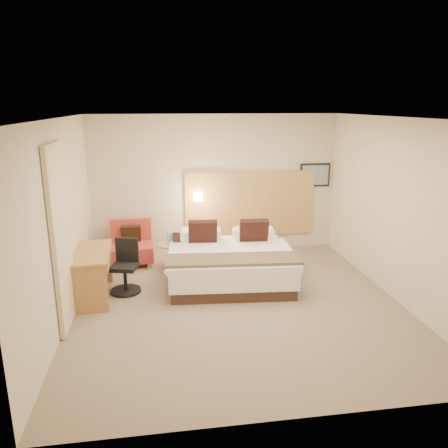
{
  "coord_description": "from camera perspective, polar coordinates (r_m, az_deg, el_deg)",
  "views": [
    {
      "loc": [
        -1.09,
        -5.85,
        2.88
      ],
      "look_at": [
        -0.13,
        0.48,
        1.11
      ],
      "focal_mm": 35.0,
      "sensor_mm": 36.0,
      "label": 1
    }
  ],
  "objects": [
    {
      "name": "floor",
      "position": [
        6.62,
        1.77,
        -10.48
      ],
      "size": [
        4.8,
        5.0,
        0.02
      ],
      "primitive_type": "cube",
      "color": "#7E6C55",
      "rests_on": "ground"
    },
    {
      "name": "ceiling",
      "position": [
        5.95,
        2.0,
        13.78
      ],
      "size": [
        4.8,
        5.0,
        0.02
      ],
      "primitive_type": "cube",
      "color": "white",
      "rests_on": "floor"
    },
    {
      "name": "wall_back",
      "position": [
        8.57,
        -1.17,
        5.15
      ],
      "size": [
        4.8,
        0.02,
        2.7
      ],
      "primitive_type": "cube",
      "color": "beige",
      "rests_on": "floor"
    },
    {
      "name": "wall_front",
      "position": [
        3.84,
        8.75,
        -8.31
      ],
      "size": [
        4.8,
        0.02,
        2.7
      ],
      "primitive_type": "cube",
      "color": "beige",
      "rests_on": "floor"
    },
    {
      "name": "wall_left",
      "position": [
        6.19,
        -20.63,
        0.1
      ],
      "size": [
        0.02,
        5.0,
        2.7
      ],
      "primitive_type": "cube",
      "color": "beige",
      "rests_on": "floor"
    },
    {
      "name": "wall_right",
      "position": [
        6.99,
        21.71,
        1.67
      ],
      "size": [
        0.02,
        5.0,
        2.7
      ],
      "primitive_type": "cube",
      "color": "beige",
      "rests_on": "floor"
    },
    {
      "name": "headboard_panel",
      "position": [
        8.73,
        3.44,
        2.63
      ],
      "size": [
        2.6,
        0.04,
        1.3
      ],
      "primitive_type": "cube",
      "color": "tan",
      "rests_on": "wall_back"
    },
    {
      "name": "art_frame",
      "position": [
        9.0,
        11.79,
        6.29
      ],
      "size": [
        0.62,
        0.03,
        0.47
      ],
      "primitive_type": "cube",
      "color": "black",
      "rests_on": "wall_back"
    },
    {
      "name": "art_canvas",
      "position": [
        8.98,
        11.83,
        6.27
      ],
      "size": [
        0.54,
        0.01,
        0.39
      ],
      "primitive_type": "cube",
      "color": "gray",
      "rests_on": "wall_back"
    },
    {
      "name": "lamp_arm",
      "position": [
        8.48,
        -3.43,
        3.64
      ],
      "size": [
        0.02,
        0.12,
        0.02
      ],
      "primitive_type": "cylinder",
      "rotation": [
        1.57,
        0.0,
        0.0
      ],
      "color": "silver",
      "rests_on": "wall_back"
    },
    {
      "name": "lamp_shade",
      "position": [
        8.43,
        -3.39,
        3.56
      ],
      "size": [
        0.15,
        0.15,
        0.15
      ],
      "primitive_type": "cube",
      "color": "#FFEDC6",
      "rests_on": "wall_back"
    },
    {
      "name": "curtain",
      "position": [
        5.98,
        -20.51,
        -1.71
      ],
      "size": [
        0.06,
        0.9,
        2.42
      ],
      "primitive_type": "cube",
      "color": "beige",
      "rests_on": "wall_left"
    },
    {
      "name": "bottle_a",
      "position": [
        7.64,
        -7.23,
        -1.83
      ],
      "size": [
        0.07,
        0.07,
        0.19
      ],
      "primitive_type": "cylinder",
      "rotation": [
        0.0,
        0.0,
        -0.2
      ],
      "color": "#94C6E5",
      "rests_on": "side_table"
    },
    {
      "name": "bottle_b",
      "position": [
        7.66,
        -6.79,
        -1.77
      ],
      "size": [
        0.07,
        0.07,
        0.19
      ],
      "primitive_type": "cylinder",
      "rotation": [
        0.0,
        0.0,
        -0.2
      ],
      "color": "#83ACCA",
      "rests_on": "side_table"
    },
    {
      "name": "menu_folder",
      "position": [
        7.58,
        -6.2,
        -1.87
      ],
      "size": [
        0.13,
        0.07,
        0.21
      ],
      "primitive_type": "cube",
      "rotation": [
        0.0,
        0.0,
        -0.2
      ],
      "color": "#341E15",
      "rests_on": "side_table"
    },
    {
      "name": "bed",
      "position": [
        7.38,
        0.73,
        -4.85
      ],
      "size": [
        2.15,
        2.11,
        0.99
      ],
      "color": "#38241C",
      "rests_on": "floor"
    },
    {
      "name": "lounge_chair",
      "position": [
        8.29,
        -11.97,
        -2.9
      ],
      "size": [
        0.8,
        0.71,
        0.8
      ],
      "color": "tan",
      "rests_on": "floor"
    },
    {
      "name": "side_table",
      "position": [
        7.7,
        -6.78,
        -4.28
      ],
      "size": [
        0.57,
        0.57,
        0.53
      ],
      "color": "silver",
      "rests_on": "floor"
    },
    {
      "name": "desk",
      "position": [
        6.9,
        -16.68,
        -4.68
      ],
      "size": [
        0.6,
        1.21,
        0.74
      ],
      "color": "#A1733F",
      "rests_on": "floor"
    },
    {
      "name": "desk_chair",
      "position": [
        7.07,
        -12.72,
        -5.97
      ],
      "size": [
        0.57,
        0.57,
        0.84
      ],
      "color": "black",
      "rests_on": "floor"
    }
  ]
}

